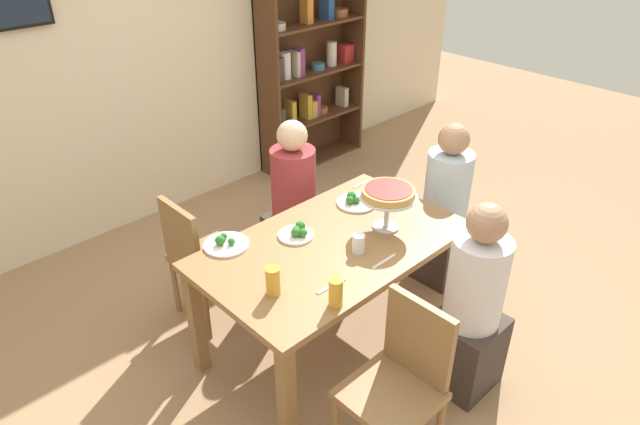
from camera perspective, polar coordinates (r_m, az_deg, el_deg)
name	(u,v)px	position (r m, az deg, el deg)	size (l,w,h in m)	color
ground_plane	(331,342)	(3.57, 1.14, -12.94)	(12.00, 12.00, 0.00)	#9E7A56
rear_partition	(121,46)	(4.54, -19.44, 15.55)	(8.00, 0.12, 2.80)	beige
dining_table	(332,257)	(3.16, 1.26, -4.51)	(1.48, 0.88, 0.74)	olive
bookshelf	(309,46)	(5.38, -1.08, 16.38)	(1.10, 0.30, 2.21)	#4C2D19
diner_head_east	(444,215)	(3.92, 12.37, -0.26)	(0.34, 0.34, 1.15)	#382D28
diner_near_right	(471,313)	(3.13, 14.96, -9.73)	(0.34, 0.34, 1.15)	#382D28
diner_far_right	(294,211)	(3.88, -2.62, 0.13)	(0.34, 0.34, 1.15)	#382D28
chair_near_left	(401,379)	(2.73, 8.12, -16.23)	(0.40, 0.40, 0.87)	olive
chair_far_left	(200,255)	(3.53, -12.01, -4.22)	(0.40, 0.40, 0.87)	olive
deep_dish_pizza_stand	(388,195)	(3.15, 6.87, 1.73)	(0.33, 0.33, 0.25)	silver
salad_plate_near_diner	(355,201)	(3.47, 3.55, 1.15)	(0.25, 0.25, 0.07)	white
salad_plate_far_diner	(297,233)	(3.15, -2.31, -2.03)	(0.20, 0.20, 0.07)	white
salad_plate_spare	(226,243)	(3.12, -9.49, -3.08)	(0.25, 0.25, 0.07)	white
beer_glass_amber_tall	(336,293)	(2.64, 1.60, -8.06)	(0.07, 0.07, 0.15)	gold
beer_glass_amber_short	(273,281)	(2.72, -4.75, -6.88)	(0.07, 0.07, 0.15)	gold
water_glass_clear_near	(359,243)	(3.01, 3.90, -3.12)	(0.07, 0.07, 0.10)	white
cutlery_fork_near	(384,261)	(2.98, 6.48, -4.90)	(0.18, 0.02, 0.01)	silver
cutlery_knife_near	(331,286)	(2.79, 1.14, -7.43)	(0.18, 0.02, 0.01)	silver
cutlery_fork_far	(363,183)	(3.71, 4.36, 3.00)	(0.18, 0.02, 0.01)	silver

